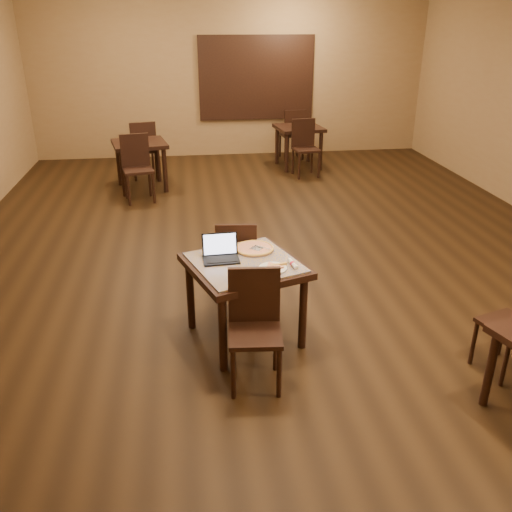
{
  "coord_description": "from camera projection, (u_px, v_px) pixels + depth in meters",
  "views": [
    {
      "loc": [
        -1.06,
        -6.42,
        2.73
      ],
      "look_at": [
        -0.49,
        -2.26,
        0.85
      ],
      "focal_mm": 38.0,
      "sensor_mm": 36.0,
      "label": 1
    }
  ],
  "objects": [
    {
      "name": "napkin_roll",
      "position": [
        293.0,
        264.0,
        4.62
      ],
      "size": [
        0.06,
        0.18,
        0.04
      ],
      "rotation": [
        0.0,
        0.0,
        0.16
      ],
      "color": "white",
      "rests_on": "tiled_table"
    },
    {
      "name": "plate",
      "position": [
        273.0,
        268.0,
        4.57
      ],
      "size": [
        0.24,
        0.24,
        0.01
      ],
      "primitive_type": "cylinder",
      "color": "white",
      "rests_on": "tiled_table"
    },
    {
      "name": "other_table_b_chair_far",
      "position": [
        143.0,
        147.0,
        9.61
      ],
      "size": [
        0.52,
        0.52,
        1.03
      ],
      "rotation": [
        0.0,
        0.0,
        3.34
      ],
      "color": "black",
      "rests_on": "ground"
    },
    {
      "name": "pizza_whole",
      "position": [
        254.0,
        248.0,
        4.93
      ],
      "size": [
        0.35,
        0.35,
        0.02
      ],
      "color": "beige",
      "rests_on": "pizza_pan"
    },
    {
      "name": "pizza_slice",
      "position": [
        273.0,
        267.0,
        4.56
      ],
      "size": [
        0.23,
        0.23,
        0.02
      ],
      "primitive_type": null,
      "rotation": [
        0.0,
        0.0,
        0.23
      ],
      "color": "beige",
      "rests_on": "plate"
    },
    {
      "name": "other_table_b",
      "position": [
        140.0,
        150.0,
        9.03
      ],
      "size": [
        1.0,
        1.0,
        0.8
      ],
      "rotation": [
        0.0,
        0.0,
        0.2
      ],
      "color": "black",
      "rests_on": "ground"
    },
    {
      "name": "wall_back",
      "position": [
        232.0,
        81.0,
        10.96
      ],
      "size": [
        8.0,
        0.02,
        3.0
      ],
      "primitive_type": "cube",
      "color": "olive",
      "rests_on": "ground"
    },
    {
      "name": "chair_main_far",
      "position": [
        237.0,
        258.0,
        5.36
      ],
      "size": [
        0.44,
        0.44,
        0.92
      ],
      "rotation": [
        0.0,
        0.0,
        3.03
      ],
      "color": "black",
      "rests_on": "ground"
    },
    {
      "name": "spatula",
      "position": [
        257.0,
        248.0,
        4.91
      ],
      "size": [
        0.25,
        0.24,
        0.01
      ],
      "primitive_type": "cube",
      "rotation": [
        0.0,
        0.0,
        0.82
      ],
      "color": "silver",
      "rests_on": "pizza_whole"
    },
    {
      "name": "laptop",
      "position": [
        220.0,
        252.0,
        4.75
      ],
      "size": [
        0.32,
        0.26,
        0.21
      ],
      "rotation": [
        0.0,
        0.0,
        0.05
      ],
      "color": "black",
      "rests_on": "tiled_table"
    },
    {
      "name": "pizza_pan",
      "position": [
        254.0,
        250.0,
        4.93
      ],
      "size": [
        0.34,
        0.34,
        0.01
      ],
      "primitive_type": "cylinder",
      "color": "silver",
      "rests_on": "tiled_table"
    },
    {
      "name": "other_table_a_chair_far",
      "position": [
        293.0,
        131.0,
        10.92
      ],
      "size": [
        0.48,
        0.48,
        1.01
      ],
      "rotation": [
        0.0,
        0.0,
        3.25
      ],
      "color": "black",
      "rests_on": "ground"
    },
    {
      "name": "other_table_a_chair_near",
      "position": [
        305.0,
        144.0,
        9.85
      ],
      "size": [
        0.48,
        0.48,
        1.01
      ],
      "rotation": [
        0.0,
        0.0,
        0.11
      ],
      "color": "black",
      "rests_on": "ground"
    },
    {
      "name": "ground",
      "position": [
        270.0,
        244.0,
        7.05
      ],
      "size": [
        10.0,
        10.0,
        0.0
      ],
      "primitive_type": "plane",
      "color": "black",
      "rests_on": "ground"
    },
    {
      "name": "other_table_b_chair_near",
      "position": [
        137.0,
        164.0,
        8.51
      ],
      "size": [
        0.52,
        0.52,
        1.03
      ],
      "rotation": [
        0.0,
        0.0,
        0.2
      ],
      "color": "black",
      "rests_on": "ground"
    },
    {
      "name": "mural",
      "position": [
        256.0,
        78.0,
        10.97
      ],
      "size": [
        2.34,
        0.05,
        1.64
      ],
      "color": "#245E84",
      "rests_on": "wall_back"
    },
    {
      "name": "chair_main_near",
      "position": [
        255.0,
        321.0,
        4.24
      ],
      "size": [
        0.44,
        0.44,
        0.95
      ],
      "rotation": [
        0.0,
        0.0,
        -0.09
      ],
      "color": "black",
      "rests_on": "ground"
    },
    {
      "name": "tiled_table",
      "position": [
        245.0,
        272.0,
        4.75
      ],
      "size": [
        1.17,
        1.17,
        0.76
      ],
      "rotation": [
        0.0,
        0.0,
        0.33
      ],
      "color": "black",
      "rests_on": "ground"
    },
    {
      "name": "other_table_a",
      "position": [
        299.0,
        133.0,
        10.36
      ],
      "size": [
        0.92,
        0.92,
        0.78
      ],
      "rotation": [
        0.0,
        0.0,
        0.11
      ],
      "color": "black",
      "rests_on": "ground"
    },
    {
      "name": "wall_front",
      "position": [
        497.0,
        394.0,
        1.91
      ],
      "size": [
        8.0,
        0.02,
        3.0
      ],
      "primitive_type": "cube",
      "color": "olive",
      "rests_on": "ground"
    }
  ]
}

